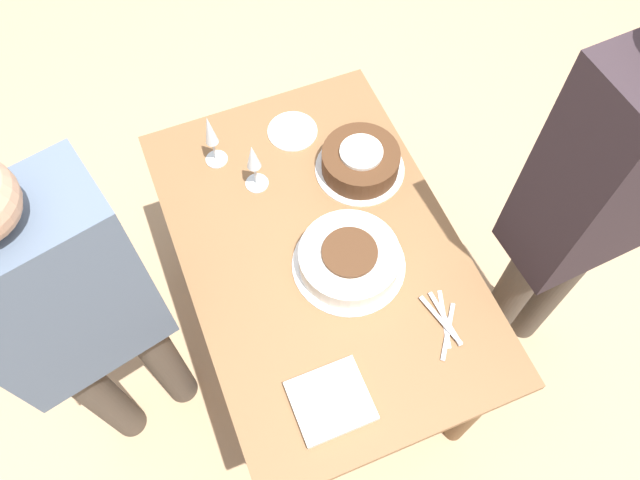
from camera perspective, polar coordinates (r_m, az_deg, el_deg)
ground_plane at (r=2.53m, az=0.00°, el=-8.89°), size 12.00×12.00×0.00m
dining_table at (r=1.95m, az=0.00°, el=-2.71°), size 1.20×0.79×0.76m
cake_center_white at (r=1.77m, az=2.68°, el=-1.73°), size 0.33×0.33×0.08m
cake_front_chocolate at (r=1.94m, az=3.72°, el=7.20°), size 0.28×0.28×0.10m
wine_glass_near at (r=1.92m, az=-9.98°, el=9.53°), size 0.07×0.07×0.21m
wine_glass_far at (r=1.85m, az=-6.11°, el=7.24°), size 0.07×0.07×0.19m
dessert_plate_right at (r=2.06m, az=-2.53°, el=9.90°), size 0.16×0.16×0.01m
fork_pile at (r=1.76m, az=11.31°, el=-7.37°), size 0.19×0.11×0.01m
napkin_stack at (r=1.65m, az=0.99°, el=-14.49°), size 0.18×0.20×0.02m
person_cutting at (r=1.75m, az=24.32°, el=3.67°), size 0.24×0.41×1.71m
person_watching at (r=1.69m, az=-21.56°, el=-6.30°), size 0.31×0.44×1.54m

